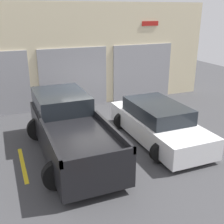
{
  "coord_description": "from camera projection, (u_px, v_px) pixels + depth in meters",
  "views": [
    {
      "loc": [
        -3.46,
        -9.69,
        4.41
      ],
      "look_at": [
        0.0,
        -1.27,
        1.1
      ],
      "focal_mm": 45.0,
      "sensor_mm": 36.0,
      "label": 1
    }
  ],
  "objects": [
    {
      "name": "ground_plane",
      "position": [
        100.0,
        128.0,
        11.16
      ],
      "size": [
        28.0,
        28.0,
        0.0
      ],
      "primitive_type": "plane",
      "color": "#3D3D3F"
    },
    {
      "name": "shophouse_building",
      "position": [
        75.0,
        57.0,
        13.21
      ],
      "size": [
        13.73,
        0.68,
        4.79
      ],
      "color": "beige",
      "rests_on": "ground"
    },
    {
      "name": "pickup_truck",
      "position": [
        70.0,
        129.0,
        9.02
      ],
      "size": [
        2.45,
        5.2,
        1.73
      ],
      "color": "black",
      "rests_on": "ground"
    },
    {
      "name": "sedan_white",
      "position": [
        158.0,
        123.0,
        10.0
      ],
      "size": [
        2.17,
        4.56,
        1.34
      ],
      "color": "white",
      "rests_on": "ground"
    },
    {
      "name": "parking_stripe_far_left",
      "position": [
        23.0,
        164.0,
        8.51
      ],
      "size": [
        0.12,
        2.2,
        0.01
      ],
      "primitive_type": "cube",
      "color": "gold",
      "rests_on": "ground"
    },
    {
      "name": "parking_stripe_left",
      "position": [
        118.0,
        147.0,
        9.63
      ],
      "size": [
        0.12,
        2.2,
        0.01
      ],
      "primitive_type": "cube",
      "color": "gold",
      "rests_on": "ground"
    },
    {
      "name": "parking_stripe_centre",
      "position": [
        192.0,
        132.0,
        10.75
      ],
      "size": [
        0.12,
        2.2,
        0.01
      ],
      "primitive_type": "cube",
      "color": "gold",
      "rests_on": "ground"
    }
  ]
}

